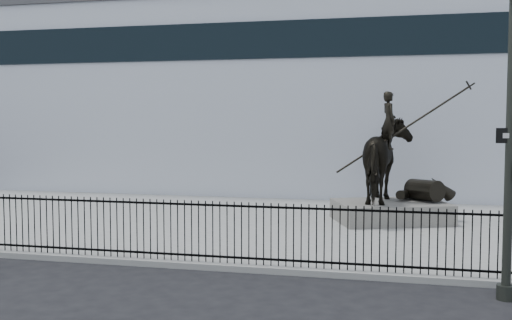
# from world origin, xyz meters

# --- Properties ---
(ground) EXTENTS (120.00, 120.00, 0.00)m
(ground) POSITION_xyz_m (0.00, 0.00, 0.00)
(ground) COLOR black
(ground) RESTS_ON ground
(plaza) EXTENTS (30.00, 12.00, 0.15)m
(plaza) POSITION_xyz_m (0.00, 7.00, 0.07)
(plaza) COLOR gray
(plaza) RESTS_ON ground
(building) EXTENTS (44.00, 14.00, 9.00)m
(building) POSITION_xyz_m (0.00, 20.00, 4.50)
(building) COLOR silver
(building) RESTS_ON ground
(picket_fence) EXTENTS (22.10, 0.10, 1.50)m
(picket_fence) POSITION_xyz_m (0.00, 1.25, 0.90)
(picket_fence) COLOR black
(picket_fence) RESTS_ON plaza
(statue_plinth) EXTENTS (4.24, 3.59, 0.67)m
(statue_plinth) POSITION_xyz_m (4.65, 8.11, 0.49)
(statue_plinth) COLOR #5B5853
(statue_plinth) RESTS_ON plaza
(equestrian_statue) EXTENTS (4.33, 3.52, 3.90)m
(equestrian_statue) POSITION_xyz_m (4.72, 8.13, 2.24)
(equestrian_statue) COLOR black
(equestrian_statue) RESTS_ON statue_plinth
(traffic_signal_right) EXTENTS (2.17, 6.86, 7.00)m
(traffic_signal_right) POSITION_xyz_m (6.47, -2.00, 4.85)
(traffic_signal_right) COLOR #262924
(traffic_signal_right) RESTS_ON ground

